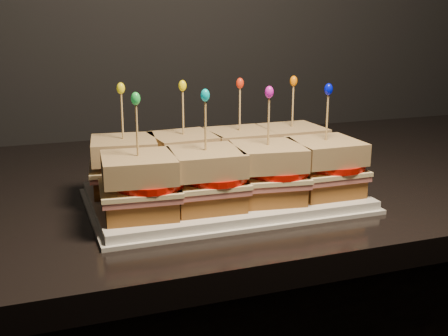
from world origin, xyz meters
name	(u,v)px	position (x,y,z in m)	size (l,w,h in m)	color
granite_slab	(191,187)	(-0.72, 1.63, 0.90)	(2.17, 0.75, 0.04)	black
platter	(224,197)	(-0.71, 1.48, 0.93)	(0.39, 0.24, 0.02)	white
platter_rim	(224,201)	(-0.71, 1.48, 0.92)	(0.40, 0.25, 0.01)	white
sandwich_0_bread_bot	(125,182)	(-0.85, 1.54, 0.95)	(0.09, 0.09, 0.03)	#572C0D
sandwich_0_ham	(125,172)	(-0.85, 1.54, 0.97)	(0.10, 0.10, 0.01)	#CB6C65
sandwich_0_cheese	(125,167)	(-0.85, 1.54, 0.97)	(0.10, 0.10, 0.01)	#FFE9A8
sandwich_0_tomato	(133,163)	(-0.84, 1.53, 0.98)	(0.09, 0.09, 0.01)	#C11006
sandwich_0_bread_top	(124,149)	(-0.85, 1.54, 1.00)	(0.09, 0.09, 0.03)	brown
sandwich_0_pick	(122,119)	(-0.85, 1.54, 1.05)	(0.00, 0.00, 0.09)	tan
sandwich_0_frill	(121,88)	(-0.85, 1.54, 1.09)	(0.01, 0.01, 0.02)	yellow
sandwich_1_bread_bot	(184,177)	(-0.76, 1.54, 0.95)	(0.09, 0.09, 0.03)	#572C0D
sandwich_1_ham	(184,166)	(-0.76, 1.54, 0.97)	(0.10, 0.10, 0.01)	#CB6C65
sandwich_1_cheese	(184,162)	(-0.76, 1.54, 0.97)	(0.10, 0.10, 0.01)	#FFE9A8
sandwich_1_tomato	(192,158)	(-0.75, 1.53, 0.98)	(0.09, 0.09, 0.01)	#C11006
sandwich_1_bread_top	(184,145)	(-0.76, 1.54, 1.00)	(0.09, 0.09, 0.03)	brown
sandwich_1_pick	(183,115)	(-0.76, 1.54, 1.05)	(0.00, 0.00, 0.09)	tan
sandwich_1_frill	(183,86)	(-0.76, 1.54, 1.09)	(0.01, 0.01, 0.02)	yellow
sandwich_2_bread_bot	(239,171)	(-0.67, 1.54, 0.95)	(0.09, 0.09, 0.03)	#572C0D
sandwich_2_ham	(239,161)	(-0.67, 1.54, 0.97)	(0.10, 0.10, 0.01)	#CB6C65
sandwich_2_cheese	(239,157)	(-0.67, 1.54, 0.97)	(0.10, 0.10, 0.01)	#FFE9A8
sandwich_2_tomato	(248,153)	(-0.66, 1.53, 0.98)	(0.09, 0.09, 0.01)	#C11006
sandwich_2_bread_top	(240,140)	(-0.67, 1.54, 1.00)	(0.09, 0.09, 0.03)	brown
sandwich_2_pick	(240,112)	(-0.67, 1.54, 1.05)	(0.00, 0.00, 0.09)	tan
sandwich_2_frill	(240,83)	(-0.67, 1.54, 1.09)	(0.01, 0.01, 0.02)	red
sandwich_3_bread_bot	(291,166)	(-0.58, 1.54, 0.95)	(0.09, 0.09, 0.03)	#572C0D
sandwich_3_ham	(291,157)	(-0.58, 1.54, 0.97)	(0.10, 0.10, 0.01)	#CB6C65
sandwich_3_cheese	(291,153)	(-0.58, 1.54, 0.97)	(0.10, 0.10, 0.01)	#FFE9A8
sandwich_3_tomato	(300,148)	(-0.56, 1.53, 0.98)	(0.09, 0.09, 0.01)	#C11006
sandwich_3_bread_top	(292,136)	(-0.58, 1.54, 1.00)	(0.09, 0.09, 0.03)	brown
sandwich_3_pick	(293,109)	(-0.58, 1.54, 1.05)	(0.00, 0.00, 0.09)	tan
sandwich_3_frill	(294,81)	(-0.58, 1.54, 1.09)	(0.01, 0.01, 0.02)	orange
sandwich_4_bread_bot	(140,205)	(-0.85, 1.42, 0.95)	(0.09, 0.09, 0.03)	#572C0D
sandwich_4_ham	(140,193)	(-0.85, 1.42, 0.97)	(0.10, 0.10, 0.01)	#CB6C65
sandwich_4_cheese	(139,188)	(-0.85, 1.42, 0.97)	(0.10, 0.10, 0.01)	#FFE9A8
sandwich_4_tomato	(149,183)	(-0.84, 1.42, 0.98)	(0.09, 0.09, 0.01)	#C11006
sandwich_4_bread_top	(139,168)	(-0.85, 1.42, 1.00)	(0.09, 0.09, 0.03)	brown
sandwich_4_pick	(137,133)	(-0.85, 1.42, 1.05)	(0.00, 0.00, 0.09)	tan
sandwich_4_frill	(136,99)	(-0.85, 1.42, 1.09)	(0.01, 0.01, 0.02)	green
sandwich_5_bread_bot	(206,198)	(-0.76, 1.42, 0.95)	(0.09, 0.09, 0.03)	#572C0D
sandwich_5_ham	(206,186)	(-0.76, 1.42, 0.97)	(0.10, 0.10, 0.01)	#CB6C65
sandwich_5_cheese	(206,181)	(-0.76, 1.42, 0.97)	(0.10, 0.10, 0.01)	#FFE9A8
sandwich_5_tomato	(216,176)	(-0.75, 1.42, 0.98)	(0.09, 0.09, 0.01)	#C11006
sandwich_5_bread_top	(206,162)	(-0.76, 1.42, 1.00)	(0.09, 0.09, 0.03)	brown
sandwich_5_pick	(205,129)	(-0.76, 1.42, 1.05)	(0.00, 0.00, 0.09)	tan
sandwich_5_frill	(205,95)	(-0.76, 1.42, 1.09)	(0.01, 0.01, 0.02)	#03B6BF
sandwich_6_bread_bot	(267,191)	(-0.67, 1.42, 0.95)	(0.09, 0.09, 0.03)	#572C0D
sandwich_6_ham	(267,180)	(-0.67, 1.42, 0.97)	(0.10, 0.10, 0.01)	#CB6C65
sandwich_6_cheese	(268,175)	(-0.67, 1.42, 0.97)	(0.10, 0.10, 0.01)	#FFE9A8
sandwich_6_tomato	(277,170)	(-0.66, 1.42, 0.98)	(0.09, 0.09, 0.01)	#C11006
sandwich_6_bread_top	(268,156)	(-0.67, 1.42, 1.00)	(0.09, 0.09, 0.03)	brown
sandwich_6_pick	(269,124)	(-0.67, 1.42, 1.05)	(0.00, 0.00, 0.09)	tan
sandwich_6_frill	(269,92)	(-0.67, 1.42, 1.09)	(0.01, 0.01, 0.02)	#D416B5
sandwich_7_bread_bot	(324,184)	(-0.58, 1.42, 0.95)	(0.09, 0.09, 0.03)	#572C0D
sandwich_7_ham	(324,174)	(-0.58, 1.42, 0.97)	(0.10, 0.10, 0.01)	#CB6C65
sandwich_7_cheese	(325,169)	(-0.58, 1.42, 0.97)	(0.10, 0.10, 0.01)	#FFE9A8
sandwich_7_tomato	(334,165)	(-0.56, 1.42, 0.98)	(0.09, 0.09, 0.01)	#C11006
sandwich_7_bread_top	(326,151)	(-0.58, 1.42, 1.00)	(0.09, 0.09, 0.03)	brown
sandwich_7_pick	(327,120)	(-0.58, 1.42, 1.05)	(0.00, 0.00, 0.09)	tan
sandwich_7_frill	(329,89)	(-0.58, 1.42, 1.09)	(0.01, 0.01, 0.02)	#030AD6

